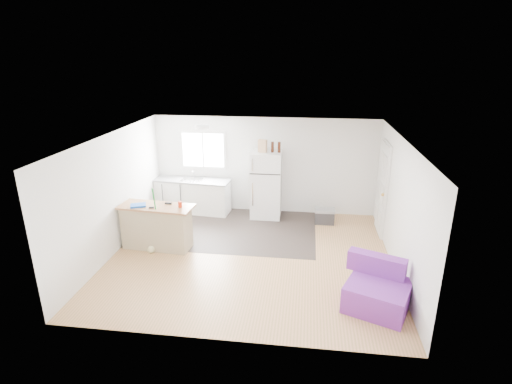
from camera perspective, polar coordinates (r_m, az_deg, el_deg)
room at (r=7.60m, az=-0.83°, el=-1.18°), size 5.51×5.01×2.41m
vinyl_zone at (r=9.31m, az=-4.13°, el=-5.22°), size 4.05×2.50×0.00m
window at (r=10.14m, az=-7.55°, el=5.96°), size 1.18×0.06×0.98m
interior_door at (r=9.21m, az=17.65°, el=0.39°), size 0.11×0.92×2.10m
ceiling_fixture at (r=8.67m, az=-7.68°, el=9.18°), size 0.30×0.30×0.07m
kitchen_cabinets at (r=10.25m, az=-8.99°, el=-0.46°), size 1.96×0.77×1.12m
peninsula at (r=8.50m, az=-13.98°, el=-4.79°), size 1.55×0.70×0.93m
refrigerator at (r=9.72m, az=1.47°, el=1.08°), size 0.73×0.70×1.64m
cooler at (r=9.65m, az=9.77°, el=-3.38°), size 0.47×0.32×0.36m
purple_seat at (r=6.81m, az=16.93°, el=-13.31°), size 1.19×1.19×0.76m
cleaner_jug at (r=8.40m, az=-11.63°, el=-7.30°), size 0.19×0.17×0.35m
mop at (r=8.42m, az=-14.55°, el=-6.88°), size 0.25×0.39×1.41m
red_cup at (r=8.12m, az=-10.80°, el=-1.74°), size 0.10×0.10×0.12m
blue_tray at (r=8.39m, az=-16.48°, el=-1.84°), size 0.36×0.32×0.04m
tool_a at (r=8.36m, az=-12.42°, el=-1.57°), size 0.14×0.06×0.03m
tool_b at (r=8.22m, az=-14.71°, el=-2.16°), size 0.11×0.06×0.03m
cardboard_box at (r=9.39m, az=0.94°, el=6.59°), size 0.22×0.16×0.30m
bottle_left at (r=9.40m, az=2.37°, el=6.43°), size 0.09×0.09×0.25m
bottle_right at (r=9.39m, az=3.33°, el=6.41°), size 0.09×0.09×0.25m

